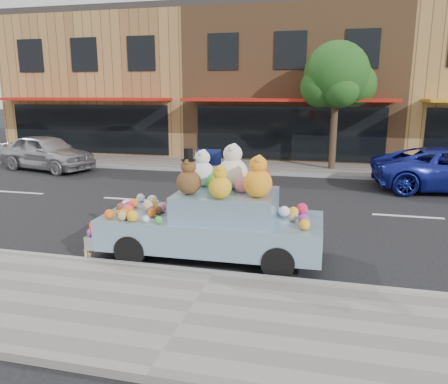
# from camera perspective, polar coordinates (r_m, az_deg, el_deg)

# --- Properties ---
(ground) EXTENTS (120.00, 120.00, 0.00)m
(ground) POSITION_cam_1_polar(r_m,az_deg,el_deg) (12.57, 4.60, -2.01)
(ground) COLOR black
(ground) RESTS_ON ground
(near_sidewalk) EXTENTS (60.00, 3.00, 0.12)m
(near_sidewalk) POSITION_cam_1_polar(r_m,az_deg,el_deg) (6.62, -4.75, -15.77)
(near_sidewalk) COLOR gray
(near_sidewalk) RESTS_ON ground
(far_sidewalk) EXTENTS (60.00, 3.00, 0.12)m
(far_sidewalk) POSITION_cam_1_polar(r_m,az_deg,el_deg) (18.86, 7.75, 3.15)
(far_sidewalk) COLOR gray
(far_sidewalk) RESTS_ON ground
(near_kerb) EXTENTS (60.00, 0.12, 0.13)m
(near_kerb) POSITION_cam_1_polar(r_m,az_deg,el_deg) (7.91, -1.28, -10.70)
(near_kerb) COLOR gray
(near_kerb) RESTS_ON ground
(far_kerb) EXTENTS (60.00, 0.12, 0.13)m
(far_kerb) POSITION_cam_1_polar(r_m,az_deg,el_deg) (17.39, 7.23, 2.35)
(far_kerb) COLOR gray
(far_kerb) RESTS_ON ground
(storefront_left) EXTENTS (10.00, 9.80, 7.30)m
(storefront_left) POSITION_cam_1_polar(r_m,az_deg,el_deg) (26.76, -13.07, 13.51)
(storefront_left) COLOR #A77E46
(storefront_left) RESTS_ON ground
(storefront_mid) EXTENTS (10.00, 9.80, 7.30)m
(storefront_mid) POSITION_cam_1_polar(r_m,az_deg,el_deg) (24.05, 9.44, 13.76)
(storefront_mid) COLOR brown
(storefront_mid) RESTS_ON ground
(street_tree) EXTENTS (3.00, 2.70, 5.22)m
(street_tree) POSITION_cam_1_polar(r_m,az_deg,el_deg) (18.55, 14.55, 13.97)
(street_tree) COLOR #38281C
(street_tree) RESTS_ON ground
(car_silver) EXTENTS (4.68, 2.80, 1.49)m
(car_silver) POSITION_cam_1_polar(r_m,az_deg,el_deg) (19.92, -22.16, 4.83)
(car_silver) COLOR #ABABB0
(car_silver) RESTS_ON ground
(art_car) EXTENTS (4.52, 1.85, 2.24)m
(art_car) POSITION_cam_1_polar(r_m,az_deg,el_deg) (8.63, -1.36, -3.35)
(art_car) COLOR black
(art_car) RESTS_ON ground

